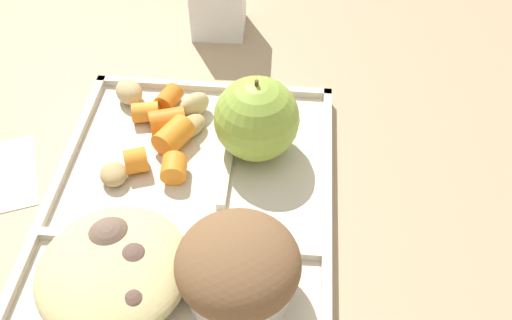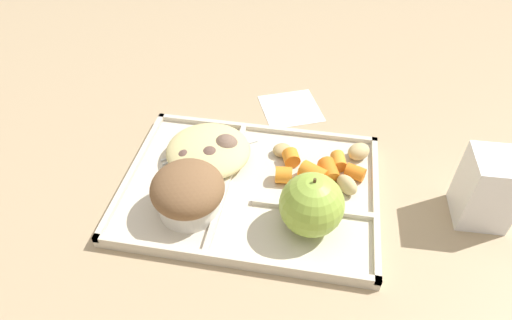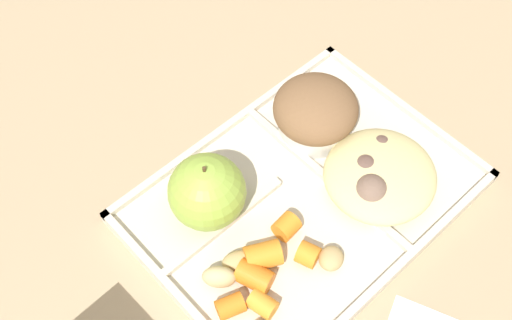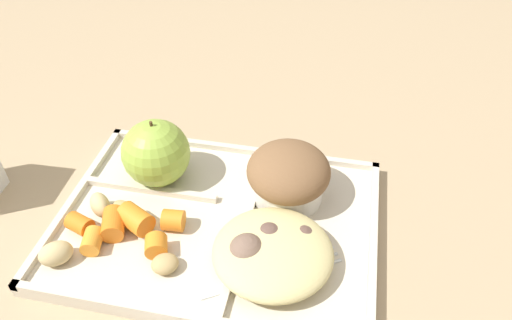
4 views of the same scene
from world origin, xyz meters
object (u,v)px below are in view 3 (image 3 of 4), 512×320
Objects in this scene: lunch_tray at (303,198)px; bran_muffin at (315,113)px; plastic_fork at (390,184)px; green_apple at (207,192)px.

bran_muffin is (0.07, 0.05, 0.04)m from lunch_tray.
bran_muffin reaches higher than plastic_fork.
green_apple is at bearing 180.00° from bran_muffin.
bran_muffin is at bearing 37.48° from lunch_tray.
lunch_tray reaches higher than plastic_fork.
lunch_tray is 3.69× the size of bran_muffin.
lunch_tray is 4.10× the size of green_apple.
lunch_tray is 0.11m from green_apple.
plastic_fork is at bearing -34.00° from lunch_tray.
green_apple reaches higher than plastic_fork.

